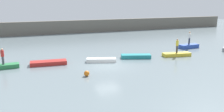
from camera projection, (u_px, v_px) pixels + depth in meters
ground_plane at (108, 66)px, 24.06m from camera, size 120.00×120.00×0.00m
embankment_wall at (63, 27)px, 47.75m from camera, size 80.00×1.20×2.62m
rowboat_green at (4, 66)px, 23.15m from camera, size 2.92×1.16×0.41m
rowboat_red at (49, 63)px, 24.53m from camera, size 3.80×1.54×0.41m
rowboat_white at (101, 60)px, 25.66m from camera, size 3.34×1.88×0.40m
rowboat_teal at (136, 56)px, 27.34m from camera, size 3.58×2.12×0.43m
rowboat_yellow at (177, 54)px, 28.34m from camera, size 3.52×1.54×0.41m
rowboat_blue at (189, 46)px, 33.14m from camera, size 2.95×1.30×0.53m
person_red_shirt at (2, 55)px, 22.89m from camera, size 0.32×0.32×1.65m
person_white_shirt at (189, 37)px, 32.84m from camera, size 0.32×0.32×1.82m
person_yellow_shirt at (177, 45)px, 28.08m from camera, size 0.32×0.32×1.72m
mooring_buoy at (87, 73)px, 20.77m from camera, size 0.49×0.49×0.49m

